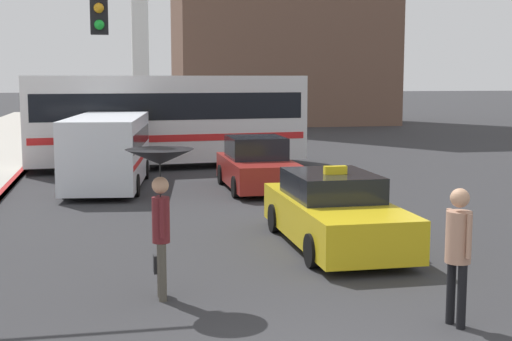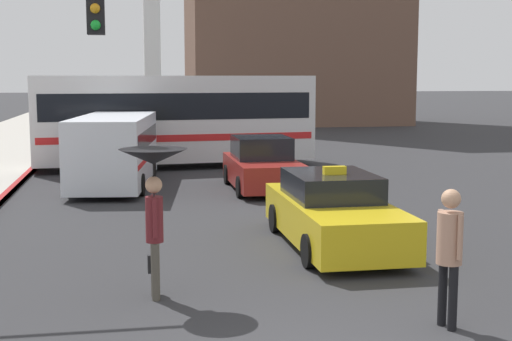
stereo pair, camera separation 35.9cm
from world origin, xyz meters
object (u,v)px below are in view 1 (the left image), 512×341
Objects in this scene: sedan_red at (257,166)px; ambulance_van at (108,148)px; pedestrian_with_umbrella at (160,179)px; city_bus at (166,117)px; taxi at (334,212)px; pedestrian_man at (458,243)px.

ambulance_van is (-4.28, 1.25, 0.49)m from sedan_red.
ambulance_van is at bearing 2.62° from pedestrian_with_umbrella.
city_bus reaches higher than ambulance_van.
ambulance_van is 5.02m from city_bus.
pedestrian_man is at bearing 92.31° from taxi.
ambulance_van reaches higher than pedestrian_man.
pedestrian_man is at bearing 116.19° from ambulance_van.
city_bus is at bearing -69.14° from sedan_red.
sedan_red is (-0.07, 7.19, 0.03)m from taxi.
pedestrian_man reaches higher than sedan_red.
pedestrian_man is (0.26, -11.91, 0.43)m from sedan_red.
sedan_red is 10.60m from pedestrian_with_umbrella.
taxi is 1.13× the size of sedan_red.
sedan_red is at bearing 169.48° from pedestrian_man.
city_bus is (2.08, 4.52, 0.66)m from ambulance_van.
city_bus is at bearing 176.14° from pedestrian_man.
sedan_red is at bearing -89.45° from taxi.
ambulance_van is (-4.35, 8.44, 0.53)m from taxi.
pedestrian_with_umbrella is at bearing -10.59° from city_bus.
pedestrian_with_umbrella is at bearing 70.70° from sedan_red.
sedan_red is at bearing 14.95° from city_bus.
sedan_red is 2.24× the size of pedestrian_man.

